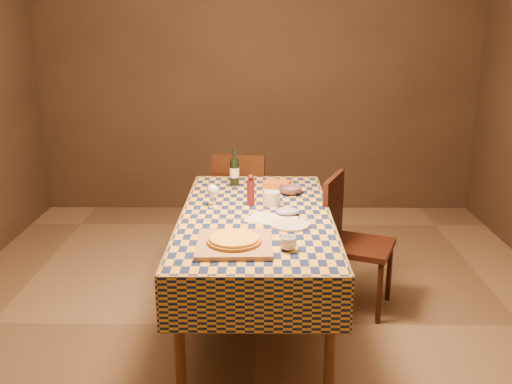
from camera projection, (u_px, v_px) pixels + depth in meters
room at (256, 122)px, 3.39m from camera, size 5.00×5.10×2.70m
dining_table at (256, 226)px, 3.58m from camera, size 0.94×1.84×0.77m
cutting_board at (234, 244)px, 3.03m from camera, size 0.41×0.41×0.03m
pizza at (234, 240)px, 3.03m from camera, size 0.32×0.32×0.03m
pepper_mill at (251, 191)px, 3.71m from camera, size 0.06×0.06×0.21m
bowl at (290, 190)px, 3.98m from camera, size 0.18×0.18×0.05m
wine_glass at (213, 191)px, 3.67m from camera, size 0.08×0.08×0.15m
wine_bottle at (235, 172)px, 4.17m from camera, size 0.08×0.08×0.27m
deli_tub at (272, 198)px, 3.72m from camera, size 0.13×0.13×0.09m
takeout_container at (277, 184)px, 4.13m from camera, size 0.21×0.18×0.05m
white_plate at (290, 225)px, 3.35m from camera, size 0.30×0.30×0.01m
tumbler at (288, 243)px, 2.99m from camera, size 0.10×0.10×0.07m
flour_patch at (271, 219)px, 3.46m from camera, size 0.34×0.31×0.00m
flour_bag at (287, 211)px, 3.55m from camera, size 0.16×0.13×0.04m
chair_far at (242, 201)px, 4.66m from camera, size 0.50×0.50×0.93m
chair_right at (349, 235)px, 3.90m from camera, size 0.55×0.55×0.93m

